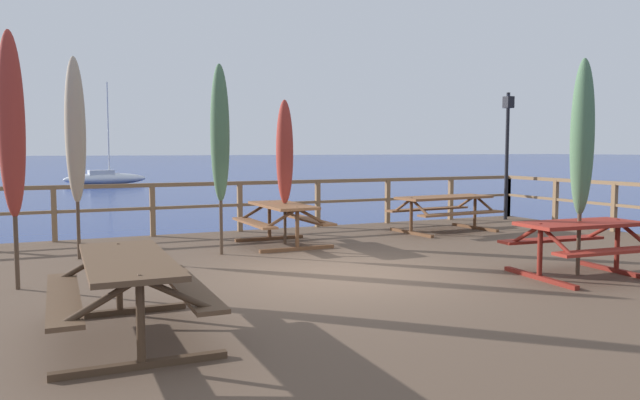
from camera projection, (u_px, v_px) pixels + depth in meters
ground_plane at (342, 333)px, 8.84m from camera, size 600.00×600.00×0.00m
wooden_deck at (342, 303)px, 8.80m from camera, size 15.09×10.32×0.87m
railing_waterside_far at (240, 197)px, 13.26m from camera, size 14.89×0.10×1.09m
picnic_table_mid_right at (283, 215)px, 11.38m from camera, size 1.42×1.79×0.78m
picnic_table_front_right at (444, 205)px, 13.29m from camera, size 2.25×1.58×0.78m
picnic_table_mid_centre at (128, 279)px, 5.73m from camera, size 1.43×2.16×0.78m
picnic_table_back_left at (580, 237)px, 8.55m from camera, size 1.82×1.51×0.78m
patio_umbrella_tall_mid_right at (285, 153)px, 11.39m from camera, size 0.32×0.32×2.69m
patio_umbrella_tall_front at (11, 126)px, 7.61m from camera, size 0.32×0.32×3.25m
patio_umbrella_tall_back_left at (75, 131)px, 9.77m from camera, size 0.32×0.32×3.25m
patio_umbrella_short_front at (582, 138)px, 8.53m from camera, size 0.32×0.32×3.03m
patio_umbrella_short_mid at (220, 134)px, 10.22m from camera, size 0.32×0.32×3.19m
lamp_post_hooked at (507, 136)px, 15.26m from camera, size 0.50×0.56×3.20m
sailboat_distant at (105, 178)px, 46.35m from camera, size 6.13×2.22×7.72m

